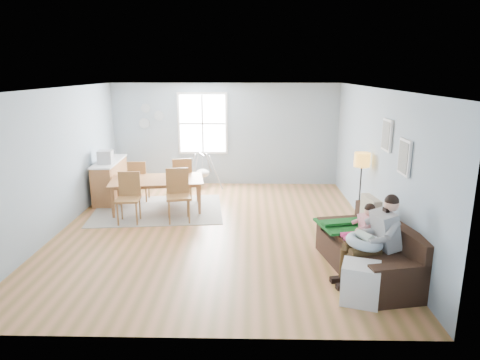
{
  "coord_description": "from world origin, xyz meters",
  "views": [
    {
      "loc": [
        0.64,
        -7.83,
        3.01
      ],
      "look_at": [
        0.47,
        -0.0,
        1.0
      ],
      "focal_mm": 32.0,
      "sensor_mm": 36.0,
      "label": 1
    }
  ],
  "objects_px": {
    "sofa": "(371,255)",
    "chair_ne": "(182,176)",
    "chair_sw": "(129,194)",
    "counter": "(110,179)",
    "storage_cube": "(360,283)",
    "baby_swing": "(202,173)",
    "floor_lamp": "(362,166)",
    "monitor": "(105,157)",
    "father": "(375,237)",
    "toddler": "(363,225)",
    "chair_se": "(178,191)",
    "chair_nw": "(138,178)",
    "dining_table": "(158,195)"
  },
  "relations": [
    {
      "from": "toddler",
      "to": "chair_sw",
      "type": "xyz_separation_m",
      "value": [
        -4.19,
        2.04,
        -0.12
      ]
    },
    {
      "from": "dining_table",
      "to": "floor_lamp",
      "type": "bearing_deg",
      "value": -21.77
    },
    {
      "from": "sofa",
      "to": "baby_swing",
      "type": "bearing_deg",
      "value": 122.45
    },
    {
      "from": "chair_se",
      "to": "baby_swing",
      "type": "distance_m",
      "value": 2.57
    },
    {
      "from": "sofa",
      "to": "father",
      "type": "distance_m",
      "value": 0.53
    },
    {
      "from": "floor_lamp",
      "to": "chair_sw",
      "type": "relative_size",
      "value": 1.46
    },
    {
      "from": "toddler",
      "to": "chair_sw",
      "type": "bearing_deg",
      "value": 154.1
    },
    {
      "from": "monitor",
      "to": "baby_swing",
      "type": "xyz_separation_m",
      "value": [
        2.08,
        1.38,
        -0.68
      ]
    },
    {
      "from": "dining_table",
      "to": "chair_ne",
      "type": "relative_size",
      "value": 1.92
    },
    {
      "from": "floor_lamp",
      "to": "chair_nw",
      "type": "distance_m",
      "value": 5.06
    },
    {
      "from": "sofa",
      "to": "chair_ne",
      "type": "relative_size",
      "value": 2.12
    },
    {
      "from": "father",
      "to": "floor_lamp",
      "type": "xyz_separation_m",
      "value": [
        0.36,
        2.32,
        0.52
      ]
    },
    {
      "from": "chair_sw",
      "to": "monitor",
      "type": "xyz_separation_m",
      "value": [
        -0.87,
        1.29,
        0.5
      ]
    },
    {
      "from": "sofa",
      "to": "monitor",
      "type": "bearing_deg",
      "value": 145.92
    },
    {
      "from": "dining_table",
      "to": "baby_swing",
      "type": "relative_size",
      "value": 1.76
    },
    {
      "from": "storage_cube",
      "to": "chair_se",
      "type": "relative_size",
      "value": 0.55
    },
    {
      "from": "chair_sw",
      "to": "counter",
      "type": "height_order",
      "value": "chair_sw"
    },
    {
      "from": "baby_swing",
      "to": "chair_nw",
      "type": "bearing_deg",
      "value": -136.27
    },
    {
      "from": "chair_nw",
      "to": "baby_swing",
      "type": "bearing_deg",
      "value": 43.73
    },
    {
      "from": "toddler",
      "to": "counter",
      "type": "bearing_deg",
      "value": 144.42
    },
    {
      "from": "father",
      "to": "chair_se",
      "type": "distance_m",
      "value": 4.19
    },
    {
      "from": "counter",
      "to": "chair_nw",
      "type": "bearing_deg",
      "value": -18.07
    },
    {
      "from": "sofa",
      "to": "chair_se",
      "type": "height_order",
      "value": "chair_se"
    },
    {
      "from": "father",
      "to": "baby_swing",
      "type": "height_order",
      "value": "father"
    },
    {
      "from": "chair_se",
      "to": "baby_swing",
      "type": "relative_size",
      "value": 0.95
    },
    {
      "from": "storage_cube",
      "to": "chair_nw",
      "type": "distance_m",
      "value": 6.03
    },
    {
      "from": "chair_sw",
      "to": "floor_lamp",
      "type": "bearing_deg",
      "value": -2.66
    },
    {
      "from": "father",
      "to": "chair_sw",
      "type": "height_order",
      "value": "father"
    },
    {
      "from": "father",
      "to": "storage_cube",
      "type": "height_order",
      "value": "father"
    },
    {
      "from": "father",
      "to": "chair_ne",
      "type": "bearing_deg",
      "value": 130.2
    },
    {
      "from": "monitor",
      "to": "toddler",
      "type": "bearing_deg",
      "value": -33.3
    },
    {
      "from": "counter",
      "to": "baby_swing",
      "type": "relative_size",
      "value": 1.49
    },
    {
      "from": "floor_lamp",
      "to": "chair_nw",
      "type": "bearing_deg",
      "value": 161.63
    },
    {
      "from": "chair_sw",
      "to": "monitor",
      "type": "distance_m",
      "value": 1.64
    },
    {
      "from": "chair_nw",
      "to": "chair_ne",
      "type": "relative_size",
      "value": 0.95
    },
    {
      "from": "sofa",
      "to": "chair_ne",
      "type": "xyz_separation_m",
      "value": [
        -3.45,
        3.68,
        0.3
      ]
    },
    {
      "from": "chair_sw",
      "to": "chair_se",
      "type": "bearing_deg",
      "value": 6.56
    },
    {
      "from": "father",
      "to": "floor_lamp",
      "type": "relative_size",
      "value": 0.89
    },
    {
      "from": "floor_lamp",
      "to": "storage_cube",
      "type": "bearing_deg",
      "value": -103.37
    },
    {
      "from": "dining_table",
      "to": "monitor",
      "type": "height_order",
      "value": "monitor"
    },
    {
      "from": "baby_swing",
      "to": "father",
      "type": "bearing_deg",
      "value": -59.73
    },
    {
      "from": "father",
      "to": "chair_nw",
      "type": "distance_m",
      "value": 5.87
    },
    {
      "from": "floor_lamp",
      "to": "chair_sw",
      "type": "bearing_deg",
      "value": 177.34
    },
    {
      "from": "storage_cube",
      "to": "baby_swing",
      "type": "distance_m",
      "value": 6.35
    },
    {
      "from": "chair_se",
      "to": "chair_nw",
      "type": "height_order",
      "value": "chair_se"
    },
    {
      "from": "father",
      "to": "chair_se",
      "type": "relative_size",
      "value": 1.23
    },
    {
      "from": "father",
      "to": "chair_nw",
      "type": "xyz_separation_m",
      "value": [
        -4.39,
        3.9,
        -0.15
      ]
    },
    {
      "from": "counter",
      "to": "chair_se",
      "type": "bearing_deg",
      "value": -38.45
    },
    {
      "from": "dining_table",
      "to": "chair_sw",
      "type": "height_order",
      "value": "chair_sw"
    },
    {
      "from": "sofa",
      "to": "chair_nw",
      "type": "xyz_separation_m",
      "value": [
        -4.46,
        3.58,
        0.27
      ]
    }
  ]
}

